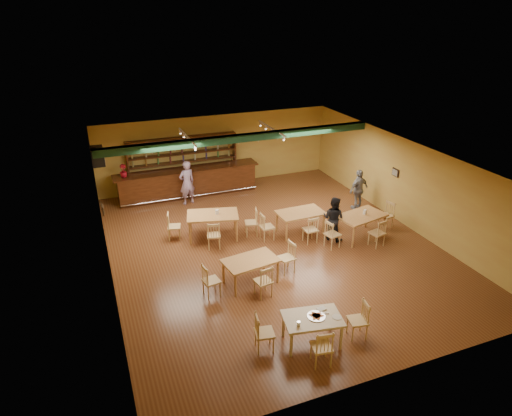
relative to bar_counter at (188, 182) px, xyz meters
name	(u,v)px	position (x,y,z in m)	size (l,w,h in m)	color
floor	(272,246)	(1.50, -5.15, -0.56)	(12.00, 12.00, 0.00)	#5B321A
ceiling_beam	(242,138)	(1.50, -2.35, 2.31)	(10.00, 0.30, 0.25)	black
track_rail_left	(187,137)	(-0.30, -1.75, 2.38)	(0.05, 2.50, 0.05)	silver
track_rail_right	(272,128)	(2.90, -1.75, 2.38)	(0.05, 2.50, 0.05)	silver
ac_unit	(98,156)	(-3.30, -0.95, 1.79)	(0.34, 0.70, 0.48)	silver
picture_left	(102,210)	(-3.47, -4.15, 1.14)	(0.04, 0.34, 0.28)	black
picture_right	(395,173)	(6.47, -4.65, 1.14)	(0.04, 0.34, 0.28)	black
bar_counter	(188,182)	(0.00, 0.00, 0.00)	(5.82, 0.85, 1.13)	#34180A
back_bar_hutch	(184,164)	(0.00, 0.63, 0.57)	(4.50, 0.40, 2.28)	#34180A
poinsettia	(123,171)	(-2.46, 0.00, 0.81)	(0.28, 0.28, 0.50)	maroon
dining_table_a	(213,226)	(-0.08, -3.85, -0.15)	(1.67, 1.00, 0.84)	#B07D3E
dining_table_b	(300,222)	(2.76, -4.63, -0.18)	(1.55, 0.93, 0.78)	#B07D3E
dining_table_c	(251,271)	(0.11, -6.87, -0.19)	(1.49, 0.89, 0.74)	#B07D3E
dining_table_d	(360,226)	(4.50, -5.64, -0.16)	(1.60, 0.96, 0.80)	#B07D3E
near_table	(312,330)	(0.55, -9.67, -0.21)	(1.32, 0.85, 0.71)	tan
pizza_tray	(316,316)	(0.64, -9.67, 0.15)	(0.40, 0.40, 0.01)	silver
parmesan_shaker	(299,324)	(0.12, -9.81, 0.20)	(0.07, 0.07, 0.11)	#EAE5C6
napkin_stack	(321,309)	(0.88, -9.48, 0.16)	(0.20, 0.15, 0.03)	white
pizza_server	(321,313)	(0.78, -9.62, 0.16)	(0.32, 0.09, 0.00)	silver
side_plate	(337,317)	(1.07, -9.86, 0.15)	(0.22, 0.22, 0.01)	white
patron_bar	(187,183)	(-0.22, -0.83, 0.31)	(0.64, 0.42, 1.75)	#744392
patron_right_a	(333,218)	(3.56, -5.43, 0.19)	(0.73, 0.57, 1.50)	black
patron_right_b	(359,189)	(5.70, -3.64, 0.22)	(0.91, 0.38, 1.56)	gray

